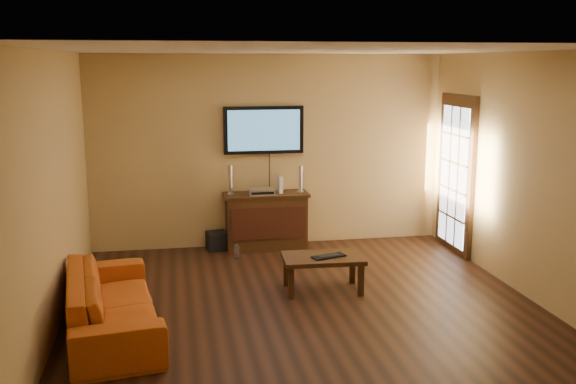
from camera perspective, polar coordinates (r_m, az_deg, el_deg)
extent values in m
plane|color=black|center=(7.01, 1.54, -10.13)|extent=(5.00, 5.00, 0.00)
plane|color=tan|center=(9.06, -1.68, 3.65)|extent=(5.00, 0.00, 5.00)
plane|color=tan|center=(6.59, -20.17, 0.01)|extent=(0.00, 5.00, 5.00)
plane|color=tan|center=(7.55, 20.50, 1.37)|extent=(0.00, 5.00, 5.00)
plane|color=white|center=(6.52, 1.67, 12.52)|extent=(5.00, 5.00, 0.00)
cube|color=black|center=(9.06, 14.69, 1.36)|extent=(0.06, 1.02, 2.22)
cube|color=white|center=(9.05, 14.49, 1.36)|extent=(0.01, 0.79, 1.89)
cube|color=black|center=(9.02, -1.95, -2.71)|extent=(1.11, 0.42, 0.75)
cube|color=black|center=(8.80, -1.75, -2.80)|extent=(1.02, 0.02, 0.45)
cube|color=black|center=(8.93, -1.97, -0.25)|extent=(1.18, 0.45, 0.04)
cube|color=black|center=(8.97, -2.18, 5.52)|extent=(1.12, 0.07, 0.66)
cube|color=#488CBC|center=(8.93, -2.14, 5.50)|extent=(1.01, 0.01, 0.56)
cube|color=black|center=(7.35, 3.12, -5.89)|extent=(0.94, 0.59, 0.05)
cube|color=black|center=(7.16, 0.27, -8.11)|extent=(0.06, 0.06, 0.36)
cube|color=black|center=(7.30, 6.50, -7.79)|extent=(0.06, 0.06, 0.36)
cube|color=black|center=(7.56, -0.16, -7.04)|extent=(0.06, 0.06, 0.36)
cube|color=black|center=(7.69, 5.73, -6.76)|extent=(0.06, 0.06, 0.36)
imported|color=#B84F14|center=(6.48, -15.43, -8.60)|extent=(0.87, 2.11, 0.80)
cylinder|color=silver|center=(8.87, -5.14, -0.17)|extent=(0.11, 0.11, 0.02)
cylinder|color=silver|center=(8.83, -5.17, 1.12)|extent=(0.06, 0.06, 0.39)
cylinder|color=silver|center=(9.04, 1.11, 0.08)|extent=(0.10, 0.10, 0.02)
cylinder|color=silver|center=(9.00, 1.12, 1.22)|extent=(0.06, 0.06, 0.35)
cube|color=silver|center=(8.85, -2.39, 0.05)|extent=(0.36, 0.26, 0.08)
cube|color=white|center=(8.96, -0.72, 0.71)|extent=(0.06, 0.18, 0.24)
cube|color=black|center=(9.05, -6.37, -4.33)|extent=(0.30, 0.30, 0.26)
cylinder|color=white|center=(8.65, -4.59, -5.33)|extent=(0.07, 0.07, 0.17)
sphere|color=white|center=(8.62, -4.60, -4.74)|extent=(0.03, 0.03, 0.03)
cube|color=black|center=(7.31, 3.64, -5.73)|extent=(0.41, 0.26, 0.02)
cube|color=black|center=(7.30, 3.64, -5.64)|extent=(0.27, 0.17, 0.01)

